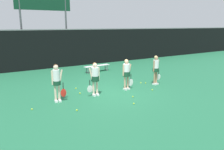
% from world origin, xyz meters
% --- Properties ---
extents(ground_plane, '(140.00, 140.00, 0.00)m').
position_xyz_m(ground_plane, '(0.00, 0.00, 0.00)').
color(ground_plane, '#216642').
extents(fence_windscreen, '(60.00, 0.08, 3.04)m').
position_xyz_m(fence_windscreen, '(0.00, 7.84, 1.53)').
color(fence_windscreen, black).
rests_on(fence_windscreen, ground_plane).
extents(scoreboard, '(4.28, 0.15, 6.11)m').
position_xyz_m(scoreboard, '(-0.90, 8.68, 4.83)').
color(scoreboard, '#515156').
rests_on(scoreboard, ground_plane).
extents(bench_courtside, '(2.04, 0.56, 0.47)m').
position_xyz_m(bench_courtside, '(1.62, 4.74, 0.41)').
color(bench_courtside, silver).
rests_on(bench_courtside, ground_plane).
extents(player_0, '(0.61, 0.34, 1.70)m').
position_xyz_m(player_0, '(-2.82, 0.02, 1.00)').
color(player_0, beige).
rests_on(player_0, ground_plane).
extents(player_1, '(0.66, 0.39, 1.62)m').
position_xyz_m(player_1, '(-1.00, -0.08, 0.96)').
color(player_1, beige).
rests_on(player_1, ground_plane).
extents(player_2, '(0.68, 0.39, 1.62)m').
position_xyz_m(player_2, '(0.88, -0.03, 0.95)').
color(player_2, tan).
rests_on(player_2, ground_plane).
extents(player_3, '(0.65, 0.36, 1.67)m').
position_xyz_m(player_3, '(2.88, -0.07, 0.99)').
color(player_3, tan).
rests_on(player_3, ground_plane).
extents(tennis_ball_0, '(0.07, 0.07, 0.07)m').
position_xyz_m(tennis_ball_0, '(2.54, 0.38, 0.03)').
color(tennis_ball_0, '#CCE033').
rests_on(tennis_ball_0, ground_plane).
extents(tennis_ball_1, '(0.07, 0.07, 0.07)m').
position_xyz_m(tennis_ball_1, '(0.40, -1.25, 0.03)').
color(tennis_ball_1, '#CCE033').
rests_on(tennis_ball_1, ground_plane).
extents(tennis_ball_2, '(0.06, 0.06, 0.06)m').
position_xyz_m(tennis_ball_2, '(-0.92, 0.57, 0.03)').
color(tennis_ball_2, '#CCE033').
rests_on(tennis_ball_2, ground_plane).
extents(tennis_ball_3, '(0.07, 0.07, 0.07)m').
position_xyz_m(tennis_ball_3, '(1.93, -0.90, 0.03)').
color(tennis_ball_3, '#CCE033').
rests_on(tennis_ball_3, ground_plane).
extents(tennis_ball_4, '(0.07, 0.07, 0.07)m').
position_xyz_m(tennis_ball_4, '(-1.38, 1.44, 0.04)').
color(tennis_ball_4, '#CCE033').
rests_on(tennis_ball_4, ground_plane).
extents(tennis_ball_5, '(0.07, 0.07, 0.07)m').
position_xyz_m(tennis_ball_5, '(2.32, 0.53, 0.04)').
color(tennis_ball_5, '#CCE033').
rests_on(tennis_ball_5, ground_plane).
extents(tennis_ball_6, '(0.07, 0.07, 0.07)m').
position_xyz_m(tennis_ball_6, '(-2.52, -1.44, 0.03)').
color(tennis_ball_6, '#CCE033').
rests_on(tennis_ball_6, ground_plane).
extents(tennis_ball_7, '(0.06, 0.06, 0.06)m').
position_xyz_m(tennis_ball_7, '(-0.12, -2.02, 0.03)').
color(tennis_ball_7, '#CCE033').
rests_on(tennis_ball_7, ground_plane).
extents(tennis_ball_8, '(0.06, 0.06, 0.06)m').
position_xyz_m(tennis_ball_8, '(-4.02, -0.40, 0.03)').
color(tennis_ball_8, '#CCE033').
rests_on(tennis_ball_8, ground_plane).
extents(tennis_ball_9, '(0.07, 0.07, 0.07)m').
position_xyz_m(tennis_ball_9, '(-1.53, 0.55, 0.03)').
color(tennis_ball_9, '#CCE033').
rests_on(tennis_ball_9, ground_plane).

